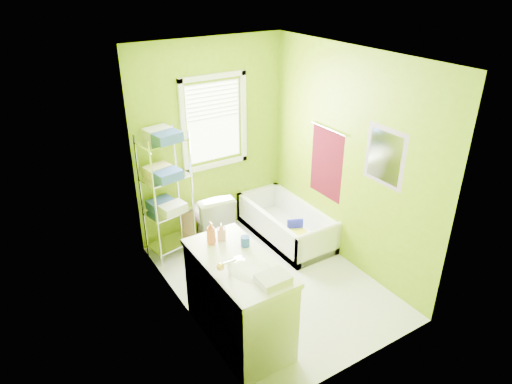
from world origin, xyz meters
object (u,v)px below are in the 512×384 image
toilet (210,217)px  wire_shelf_unit (166,182)px  bathtub (286,227)px  vanity (239,297)px

toilet → wire_shelf_unit: size_ratio=0.49×
wire_shelf_unit → bathtub: bearing=-18.2°
bathtub → vanity: bearing=-139.4°
toilet → wire_shelf_unit: wire_shelf_unit is taller
bathtub → toilet: bearing=156.6°
vanity → wire_shelf_unit: wire_shelf_unit is taller
wire_shelf_unit → toilet: bearing=-7.9°
toilet → wire_shelf_unit: (-0.52, 0.07, 0.61)m
bathtub → wire_shelf_unit: wire_shelf_unit is taller
bathtub → vanity: (-1.46, -1.26, 0.33)m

